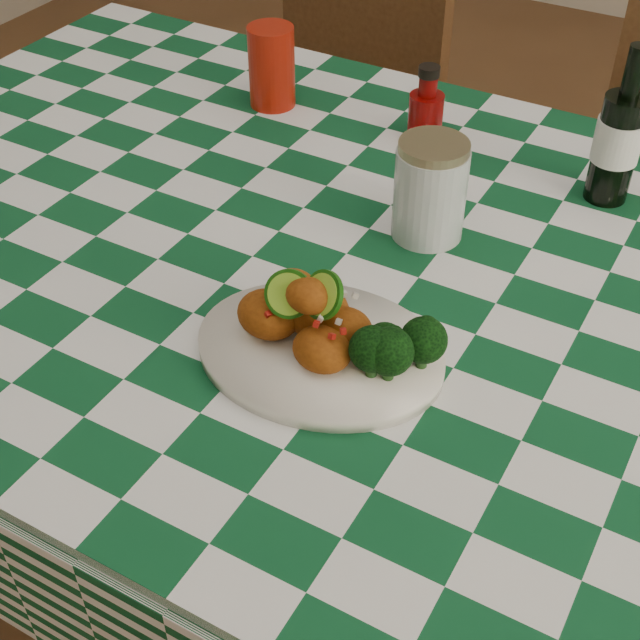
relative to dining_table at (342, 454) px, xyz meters
The scene contains 10 objects.
ground 0.39m from the dining_table, ahead, with size 5.00×5.00×0.00m, color brown.
dining_table is the anchor object (origin of this frame).
plate 0.45m from the dining_table, 70.30° to the right, with size 0.28×0.22×0.02m, color white, non-canonical shape.
fried_chicken_pile 0.50m from the dining_table, 72.86° to the right, with size 0.14×0.10×0.09m, color #90430D, non-canonical shape.
broccoli_side 0.50m from the dining_table, 47.98° to the right, with size 0.08×0.08×0.06m, color black, non-canonical shape.
red_tumbler 0.63m from the dining_table, 134.59° to the left, with size 0.07×0.07×0.13m, color #9A1708.
ketchup_bottle 0.56m from the dining_table, 96.55° to the left, with size 0.05×0.05×0.12m, color #6E0605, non-canonical shape.
mason_jar 0.48m from the dining_table, 52.82° to the left, with size 0.09×0.09×0.14m, color #B2BCBA, non-canonical shape.
beer_bottle 0.64m from the dining_table, 49.77° to the left, with size 0.06×0.06×0.22m, color black, non-canonical shape.
wooden_chair_left 0.82m from the dining_table, 123.01° to the left, with size 0.41×0.43×0.91m, color #472814, non-canonical shape.
Camera 1 is at (0.43, -0.83, 1.47)m, focal length 50.00 mm.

